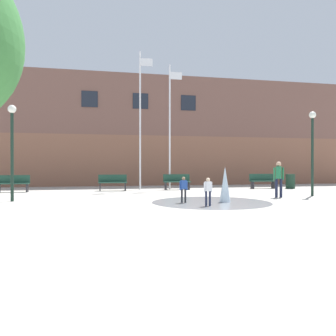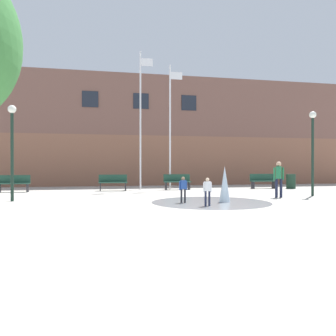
{
  "view_description": "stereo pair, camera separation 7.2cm",
  "coord_description": "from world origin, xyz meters",
  "px_view_note": "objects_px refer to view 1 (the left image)",
  "views": [
    {
      "loc": [
        -2.67,
        -7.56,
        1.38
      ],
      "look_at": [
        0.43,
        7.8,
        1.3
      ],
      "focal_mm": 35.0,
      "sensor_mm": 36.0,
      "label": 1
    },
    {
      "loc": [
        -2.6,
        -7.57,
        1.38
      ],
      "look_at": [
        0.43,
        7.8,
        1.3
      ],
      "focal_mm": 35.0,
      "sensor_mm": 36.0,
      "label": 2
    }
  ],
  "objects_px": {
    "child_running": "(184,188)",
    "park_bench_near_trashcan": "(177,182)",
    "child_in_fountain": "(208,189)",
    "lamp_post_left_lane": "(12,138)",
    "park_bench_far_right": "(262,181)",
    "park_bench_far_left": "(13,183)",
    "lamp_post_right_lane": "(312,141)",
    "flagpole_left": "(141,116)",
    "park_bench_under_right_flagpole": "(113,182)",
    "adult_watching": "(279,176)",
    "flagpole_right": "(170,123)",
    "trash_can": "(290,181)"
  },
  "relations": [
    {
      "from": "park_bench_near_trashcan",
      "to": "flagpole_left",
      "type": "distance_m",
      "value": 4.43
    },
    {
      "from": "adult_watching",
      "to": "flagpole_right",
      "type": "bearing_deg",
      "value": 69.91
    },
    {
      "from": "child_in_fountain",
      "to": "child_running",
      "type": "xyz_separation_m",
      "value": [
        -0.59,
        1.11,
        0.0
      ]
    },
    {
      "from": "park_bench_under_right_flagpole",
      "to": "child_in_fountain",
      "type": "distance_m",
      "value": 8.45
    },
    {
      "from": "lamp_post_right_lane",
      "to": "trash_can",
      "type": "bearing_deg",
      "value": 69.1
    },
    {
      "from": "child_running",
      "to": "lamp_post_left_lane",
      "type": "bearing_deg",
      "value": -26.83
    },
    {
      "from": "park_bench_far_left",
      "to": "child_in_fountain",
      "type": "xyz_separation_m",
      "value": [
        8.23,
        -7.82,
        0.1
      ]
    },
    {
      "from": "park_bench_under_right_flagpole",
      "to": "flagpole_right",
      "type": "xyz_separation_m",
      "value": [
        3.45,
        0.58,
        3.51
      ]
    },
    {
      "from": "lamp_post_right_lane",
      "to": "child_running",
      "type": "bearing_deg",
      "value": -165.69
    },
    {
      "from": "child_running",
      "to": "lamp_post_right_lane",
      "type": "relative_size",
      "value": 0.25
    },
    {
      "from": "park_bench_far_left",
      "to": "child_running",
      "type": "relative_size",
      "value": 1.62
    },
    {
      "from": "park_bench_far_left",
      "to": "flagpole_left",
      "type": "xyz_separation_m",
      "value": [
        6.87,
        0.66,
        3.87
      ]
    },
    {
      "from": "child_in_fountain",
      "to": "lamp_post_left_lane",
      "type": "xyz_separation_m",
      "value": [
        -7.08,
        2.97,
        1.91
      ]
    },
    {
      "from": "child_running",
      "to": "flagpole_right",
      "type": "xyz_separation_m",
      "value": [
        1.03,
        7.36,
        3.41
      ]
    },
    {
      "from": "park_bench_far_right",
      "to": "child_in_fountain",
      "type": "relative_size",
      "value": 1.62
    },
    {
      "from": "park_bench_far_left",
      "to": "park_bench_far_right",
      "type": "distance_m",
      "value": 14.41
    },
    {
      "from": "child_running",
      "to": "park_bench_near_trashcan",
      "type": "bearing_deg",
      "value": -111.8
    },
    {
      "from": "park_bench_under_right_flagpole",
      "to": "adult_watching",
      "type": "height_order",
      "value": "adult_watching"
    },
    {
      "from": "park_bench_far_right",
      "to": "lamp_post_left_lane",
      "type": "distance_m",
      "value": 14.3
    },
    {
      "from": "park_bench_near_trashcan",
      "to": "child_in_fountain",
      "type": "relative_size",
      "value": 1.62
    },
    {
      "from": "flagpole_right",
      "to": "lamp_post_right_lane",
      "type": "distance_m",
      "value": 8.1
    },
    {
      "from": "park_bench_under_right_flagpole",
      "to": "trash_can",
      "type": "height_order",
      "value": "park_bench_under_right_flagpole"
    },
    {
      "from": "park_bench_far_left",
      "to": "park_bench_near_trashcan",
      "type": "bearing_deg",
      "value": 1.06
    },
    {
      "from": "child_running",
      "to": "lamp_post_left_lane",
      "type": "xyz_separation_m",
      "value": [
        -6.48,
        1.85,
        1.91
      ]
    },
    {
      "from": "park_bench_far_right",
      "to": "adult_watching",
      "type": "relative_size",
      "value": 1.01
    },
    {
      "from": "park_bench_far_left",
      "to": "child_in_fountain",
      "type": "bearing_deg",
      "value": -43.54
    },
    {
      "from": "adult_watching",
      "to": "trash_can",
      "type": "relative_size",
      "value": 1.77
    },
    {
      "from": "park_bench_near_trashcan",
      "to": "child_running",
      "type": "height_order",
      "value": "child_running"
    },
    {
      "from": "child_in_fountain",
      "to": "flagpole_left",
      "type": "height_order",
      "value": "flagpole_left"
    },
    {
      "from": "park_bench_far_right",
      "to": "lamp_post_right_lane",
      "type": "xyz_separation_m",
      "value": [
        -0.13,
        -5.13,
        2.09
      ]
    },
    {
      "from": "child_in_fountain",
      "to": "trash_can",
      "type": "xyz_separation_m",
      "value": [
        7.84,
        7.5,
        -0.13
      ]
    },
    {
      "from": "park_bench_far_left",
      "to": "lamp_post_right_lane",
      "type": "distance_m",
      "value": 15.27
    },
    {
      "from": "park_bench_under_right_flagpole",
      "to": "lamp_post_left_lane",
      "type": "bearing_deg",
      "value": -129.48
    },
    {
      "from": "park_bench_near_trashcan",
      "to": "lamp_post_right_lane",
      "type": "height_order",
      "value": "lamp_post_right_lane"
    },
    {
      "from": "park_bench_near_trashcan",
      "to": "adult_watching",
      "type": "height_order",
      "value": "adult_watching"
    },
    {
      "from": "park_bench_near_trashcan",
      "to": "lamp_post_left_lane",
      "type": "relative_size",
      "value": 0.42
    },
    {
      "from": "lamp_post_right_lane",
      "to": "lamp_post_left_lane",
      "type": "bearing_deg",
      "value": 179.3
    },
    {
      "from": "park_bench_near_trashcan",
      "to": "lamp_post_right_lane",
      "type": "relative_size",
      "value": 0.41
    },
    {
      "from": "trash_can",
      "to": "flagpole_left",
      "type": "bearing_deg",
      "value": 173.95
    },
    {
      "from": "park_bench_under_right_flagpole",
      "to": "park_bench_far_right",
      "type": "distance_m",
      "value": 9.2
    },
    {
      "from": "child_in_fountain",
      "to": "adult_watching",
      "type": "xyz_separation_m",
      "value": [
        4.05,
        2.34,
        0.35
      ]
    },
    {
      "from": "park_bench_far_right",
      "to": "child_running",
      "type": "relative_size",
      "value": 1.62
    },
    {
      "from": "park_bench_far_left",
      "to": "child_in_fountain",
      "type": "distance_m",
      "value": 11.35
    },
    {
      "from": "park_bench_far_right",
      "to": "lamp_post_right_lane",
      "type": "height_order",
      "value": "lamp_post_right_lane"
    },
    {
      "from": "park_bench_far_right",
      "to": "child_running",
      "type": "height_order",
      "value": "child_running"
    },
    {
      "from": "child_running",
      "to": "flagpole_left",
      "type": "bearing_deg",
      "value": -94.9
    },
    {
      "from": "child_running",
      "to": "lamp_post_right_lane",
      "type": "bearing_deg",
      "value": -176.56
    },
    {
      "from": "child_in_fountain",
      "to": "lamp_post_left_lane",
      "type": "bearing_deg",
      "value": -38.71
    },
    {
      "from": "park_bench_under_right_flagpole",
      "to": "park_bench_near_trashcan",
      "type": "relative_size",
      "value": 1.0
    },
    {
      "from": "park_bench_far_right",
      "to": "adult_watching",
      "type": "xyz_separation_m",
      "value": [
        -2.13,
        -5.59,
        0.45
      ]
    }
  ]
}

